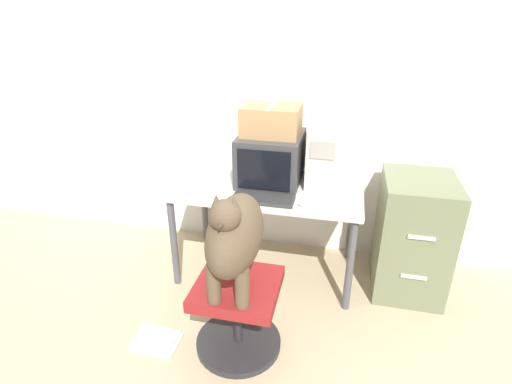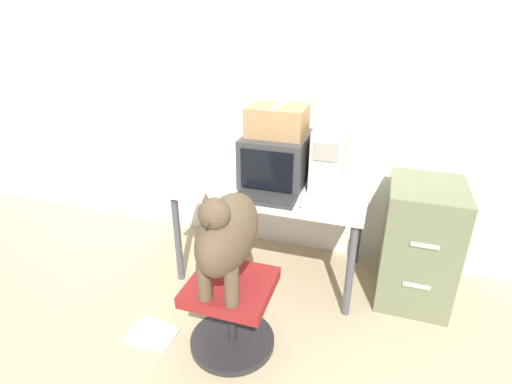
% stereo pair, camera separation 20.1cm
% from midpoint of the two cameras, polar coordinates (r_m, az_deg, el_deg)
% --- Properties ---
extents(ground_plane, '(12.00, 12.00, 0.00)m').
position_cam_midpoint_polar(ground_plane, '(2.89, -2.04, -15.05)').
color(ground_plane, tan).
extents(wall_back, '(8.00, 0.05, 2.60)m').
position_cam_midpoint_polar(wall_back, '(3.05, 1.58, 14.35)').
color(wall_back, silver).
rests_on(wall_back, ground_plane).
extents(desk, '(1.32, 0.73, 0.71)m').
position_cam_midpoint_polar(desk, '(2.85, -0.33, -0.60)').
color(desk, silver).
rests_on(desk, ground_plane).
extents(crt_monitor, '(0.43, 0.48, 0.35)m').
position_cam_midpoint_polar(crt_monitor, '(2.83, 0.12, 4.81)').
color(crt_monitor, '#383838').
rests_on(crt_monitor, desk).
extents(pc_tower, '(0.21, 0.41, 0.42)m').
position_cam_midpoint_polar(pc_tower, '(2.82, 7.63, 5.37)').
color(pc_tower, beige).
rests_on(pc_tower, desk).
extents(keyboard, '(0.40, 0.17, 0.03)m').
position_cam_midpoint_polar(keyboard, '(2.59, -1.19, -1.01)').
color(keyboard, '#2D2D2D').
rests_on(keyboard, desk).
extents(computer_mouse, '(0.06, 0.04, 0.04)m').
position_cam_midpoint_polar(computer_mouse, '(2.52, 4.48, -1.68)').
color(computer_mouse, beige).
rests_on(computer_mouse, desk).
extents(office_chair, '(0.51, 0.51, 0.46)m').
position_cam_midpoint_polar(office_chair, '(2.42, -5.09, -16.71)').
color(office_chair, '#262628').
rests_on(office_chair, ground_plane).
extents(dog, '(0.27, 0.58, 0.62)m').
position_cam_midpoint_polar(dog, '(2.08, -5.87, -6.21)').
color(dog, brown).
rests_on(dog, office_chair).
extents(filing_cabinet, '(0.46, 0.56, 0.84)m').
position_cam_midpoint_polar(filing_cabinet, '(2.94, 19.60, -5.95)').
color(filing_cabinet, '#6B7251').
rests_on(filing_cabinet, ground_plane).
extents(cardboard_box, '(0.39, 0.31, 0.20)m').
position_cam_midpoint_polar(cardboard_box, '(2.75, 0.14, 10.18)').
color(cardboard_box, '#A87F51').
rests_on(cardboard_box, crt_monitor).
extents(book_stack_floor, '(0.28, 0.21, 0.04)m').
position_cam_midpoint_polar(book_stack_floor, '(2.67, -16.33, -19.71)').
color(book_stack_floor, silver).
rests_on(book_stack_floor, ground_plane).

